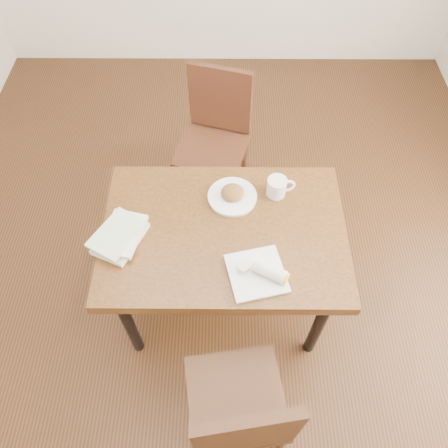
{
  "coord_description": "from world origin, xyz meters",
  "views": [
    {
      "loc": [
        0.01,
        -1.19,
        2.49
      ],
      "look_at": [
        0.0,
        0.0,
        0.8
      ],
      "focal_mm": 35.0,
      "sensor_mm": 36.0,
      "label": 1
    }
  ],
  "objects_px": {
    "coffee_mug": "(278,187)",
    "book_stack": "(120,236)",
    "chair_far": "(216,132)",
    "chair_near": "(240,414)",
    "plate_burrito": "(261,273)",
    "plate_scone": "(232,195)",
    "table": "(224,239)"
  },
  "relations": [
    {
      "from": "chair_far",
      "to": "plate_burrito",
      "type": "distance_m",
      "value": 1.19
    },
    {
      "from": "table",
      "to": "chair_near",
      "type": "height_order",
      "value": "chair_near"
    },
    {
      "from": "chair_near",
      "to": "plate_burrito",
      "type": "relative_size",
      "value": 3.21
    },
    {
      "from": "coffee_mug",
      "to": "book_stack",
      "type": "xyz_separation_m",
      "value": [
        -0.76,
        -0.29,
        -0.02
      ]
    },
    {
      "from": "chair_near",
      "to": "chair_far",
      "type": "height_order",
      "value": "same"
    },
    {
      "from": "coffee_mug",
      "to": "plate_burrito",
      "type": "distance_m",
      "value": 0.49
    },
    {
      "from": "table",
      "to": "plate_burrito",
      "type": "height_order",
      "value": "plate_burrito"
    },
    {
      "from": "plate_scone",
      "to": "book_stack",
      "type": "xyz_separation_m",
      "value": [
        -0.53,
        -0.26,
        0.01
      ]
    },
    {
      "from": "chair_near",
      "to": "plate_scone",
      "type": "height_order",
      "value": "chair_near"
    },
    {
      "from": "chair_near",
      "to": "plate_burrito",
      "type": "bearing_deg",
      "value": 80.21
    },
    {
      "from": "chair_far",
      "to": "coffee_mug",
      "type": "relative_size",
      "value": 6.45
    },
    {
      "from": "plate_burrito",
      "to": "book_stack",
      "type": "bearing_deg",
      "value": 163.92
    },
    {
      "from": "plate_scone",
      "to": "plate_burrito",
      "type": "bearing_deg",
      "value": -74.38
    },
    {
      "from": "table",
      "to": "plate_burrito",
      "type": "distance_m",
      "value": 0.32
    },
    {
      "from": "table",
      "to": "book_stack",
      "type": "distance_m",
      "value": 0.51
    },
    {
      "from": "plate_burrito",
      "to": "chair_far",
      "type": "bearing_deg",
      "value": 101.1
    },
    {
      "from": "chair_far",
      "to": "chair_near",
      "type": "bearing_deg",
      "value": -85.59
    },
    {
      "from": "plate_scone",
      "to": "book_stack",
      "type": "bearing_deg",
      "value": -154.27
    },
    {
      "from": "table",
      "to": "book_stack",
      "type": "xyz_separation_m",
      "value": [
        -0.49,
        -0.06,
        0.12
      ]
    },
    {
      "from": "plate_burrito",
      "to": "book_stack",
      "type": "xyz_separation_m",
      "value": [
        -0.65,
        0.19,
        0.01
      ]
    },
    {
      "from": "chair_near",
      "to": "coffee_mug",
      "type": "height_order",
      "value": "chair_near"
    },
    {
      "from": "plate_scone",
      "to": "plate_burrito",
      "type": "relative_size",
      "value": 0.84
    },
    {
      "from": "plate_scone",
      "to": "coffee_mug",
      "type": "xyz_separation_m",
      "value": [
        0.23,
        0.04,
        0.03
      ]
    },
    {
      "from": "coffee_mug",
      "to": "plate_scone",
      "type": "bearing_deg",
      "value": -171.2
    },
    {
      "from": "chair_near",
      "to": "plate_scone",
      "type": "distance_m",
      "value": 1.02
    },
    {
      "from": "chair_far",
      "to": "coffee_mug",
      "type": "distance_m",
      "value": 0.78
    },
    {
      "from": "table",
      "to": "chair_far",
      "type": "bearing_deg",
      "value": 93.79
    },
    {
      "from": "chair_far",
      "to": "plate_scone",
      "type": "bearing_deg",
      "value": -81.84
    },
    {
      "from": "table",
      "to": "chair_near",
      "type": "distance_m",
      "value": 0.8
    },
    {
      "from": "table",
      "to": "plate_scone",
      "type": "height_order",
      "value": "plate_scone"
    },
    {
      "from": "chair_far",
      "to": "table",
      "type": "bearing_deg",
      "value": -86.21
    },
    {
      "from": "plate_scone",
      "to": "plate_burrito",
      "type": "distance_m",
      "value": 0.46
    }
  ]
}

